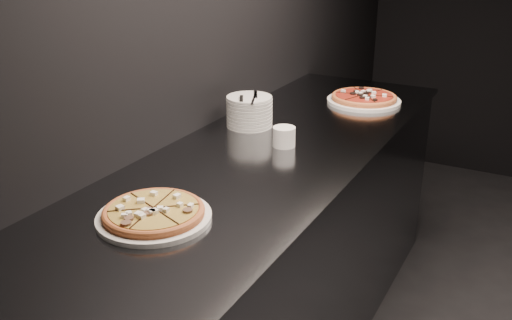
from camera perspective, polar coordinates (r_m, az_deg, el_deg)
The scene contains 7 objects.
wall_left at distance 2.23m, azimuth -7.29°, elevation 14.28°, with size 0.02×5.00×2.80m, color black.
counter at distance 2.36m, azimuth 1.25°, elevation -9.42°, with size 0.74×2.44×0.92m.
pizza_mushroom at distance 1.66m, azimuth -10.18°, elevation -5.27°, with size 0.38×0.38×0.04m.
pizza_tomato at distance 2.81m, azimuth 10.74°, elevation 6.08°, with size 0.36×0.36×0.04m.
plate_stack at distance 2.41m, azimuth -0.67°, elevation 4.89°, with size 0.19×0.19×0.13m.
cutlery at distance 2.37m, azimuth -0.69°, elevation 6.32°, with size 0.08×0.20×0.01m.
ramekin at distance 2.19m, azimuth 2.82°, elevation 2.40°, with size 0.09×0.09×0.08m.
Camera 1 is at (-1.21, -1.80, 1.69)m, focal length 40.00 mm.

